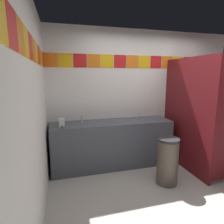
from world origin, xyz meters
name	(u,v)px	position (x,y,z in m)	size (l,w,h in m)	color
ground_plane	(183,195)	(0.00, 0.00, 0.00)	(8.38, 8.38, 0.00)	#B2ADA3
wall_back	(142,95)	(0.00, 1.52, 1.30)	(3.81, 0.09, 2.59)	white
wall_side	(32,115)	(-1.94, 0.00, 1.30)	(0.09, 2.96, 2.59)	white
vanity_counter	(112,143)	(-0.74, 1.20, 0.44)	(2.23, 0.57, 0.86)	#4C515B
faucet_left	(82,120)	(-1.30, 1.29, 0.91)	(0.04, 0.10, 0.14)	silver
faucet_right	(138,116)	(-0.18, 1.29, 0.91)	(0.04, 0.10, 0.14)	silver
soap_dispenser	(62,123)	(-1.65, 1.03, 0.94)	(0.09, 0.09, 0.16)	#B7BABF
stall_divider	(204,117)	(0.71, 0.54, 1.01)	(0.92, 1.39, 2.02)	maroon
toilet	(198,142)	(1.14, 1.13, 0.30)	(0.39, 0.49, 0.74)	white
trash_bin	(167,161)	(-0.06, 0.36, 0.38)	(0.34, 0.34, 0.75)	brown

